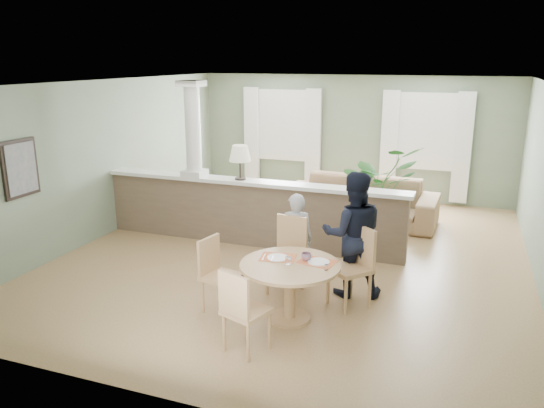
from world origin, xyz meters
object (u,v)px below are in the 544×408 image
at_px(sofa, 359,200).
at_px(chair_far_man, 355,263).
at_px(chair_far_boy, 288,251).
at_px(chair_near, 242,308).
at_px(man_person, 353,234).
at_px(dining_table, 291,275).
at_px(chair_side, 217,271).
at_px(houseplant, 377,188).
at_px(child_person, 296,239).

relative_size(sofa, chair_far_man, 2.83).
xyz_separation_m(chair_far_boy, chair_near, (0.05, -1.70, -0.04)).
xyz_separation_m(sofa, man_person, (0.54, -3.25, 0.41)).
height_order(dining_table, chair_side, chair_side).
xyz_separation_m(houseplant, child_person, (-0.65, -2.78, -0.14)).
xyz_separation_m(chair_far_man, chair_side, (-1.58, -0.73, -0.05)).
bearing_deg(chair_near, child_person, -70.33).
xyz_separation_m(chair_far_boy, child_person, (0.03, 0.25, 0.09)).
distance_m(dining_table, child_person, 1.10).
bearing_deg(dining_table, child_person, 104.50).
bearing_deg(chair_far_boy, houseplant, 83.49).
bearing_deg(chair_near, sofa, -73.81).
bearing_deg(child_person, chair_far_boy, 69.07).
height_order(houseplant, man_person, man_person).
distance_m(chair_near, chair_side, 1.09).
distance_m(chair_side, man_person, 1.82).
height_order(sofa, child_person, child_person).
xyz_separation_m(sofa, chair_far_boy, (-0.30, -3.41, 0.14)).
xyz_separation_m(chair_far_boy, chair_far_man, (0.93, -0.13, 0.00)).
xyz_separation_m(houseplant, chair_far_man, (0.26, -3.16, -0.22)).
relative_size(houseplant, chair_near, 1.67).
relative_size(child_person, man_person, 0.78).
bearing_deg(chair_far_boy, chair_side, -120.93).
height_order(houseplant, chair_near, houseplant).
height_order(chair_side, man_person, man_person).
xyz_separation_m(dining_table, chair_far_man, (0.63, 0.68, -0.01)).
relative_size(chair_far_boy, chair_far_man, 0.99).
relative_size(sofa, man_person, 1.73).
xyz_separation_m(child_person, man_person, (0.81, -0.09, 0.19)).
bearing_deg(chair_far_man, dining_table, -92.42).
xyz_separation_m(dining_table, chair_far_boy, (-0.30, 0.81, -0.01)).
bearing_deg(chair_side, chair_far_man, -53.44).
bearing_deg(sofa, chair_far_man, -77.81).
xyz_separation_m(houseplant, chair_far_boy, (-0.67, -3.03, -0.23)).
xyz_separation_m(chair_far_boy, man_person, (0.83, 0.16, 0.28)).
height_order(houseplant, chair_far_man, houseplant).
bearing_deg(chair_near, houseplant, -78.56).
bearing_deg(chair_far_boy, chair_near, -82.18).
bearing_deg(chair_side, man_person, -43.64).
bearing_deg(dining_table, man_person, 61.27).
xyz_separation_m(dining_table, child_person, (-0.27, 1.06, 0.08)).
distance_m(chair_far_boy, man_person, 0.89).
xyz_separation_m(chair_far_man, man_person, (-0.10, 0.29, 0.27)).
relative_size(dining_table, chair_near, 1.27).
relative_size(houseplant, child_person, 1.21).
height_order(sofa, chair_side, chair_side).
bearing_deg(chair_side, chair_far_boy, -25.12).
bearing_deg(houseplant, man_person, -86.80).
bearing_deg(chair_far_man, chair_near, -78.87).
distance_m(chair_far_boy, chair_side, 1.08).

